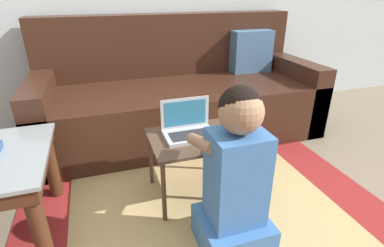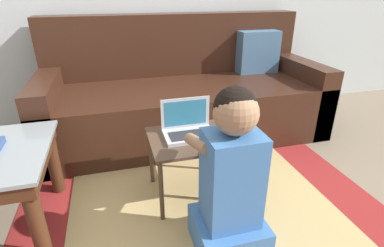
# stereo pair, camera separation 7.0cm
# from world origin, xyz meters

# --- Properties ---
(ground_plane) EXTENTS (16.00, 16.00, 0.00)m
(ground_plane) POSITION_xyz_m (0.00, 0.00, 0.00)
(ground_plane) COLOR #7F705B
(area_rug) EXTENTS (2.00, 1.65, 0.01)m
(area_rug) POSITION_xyz_m (0.02, -0.04, 0.00)
(area_rug) COLOR maroon
(area_rug) RESTS_ON ground_plane
(couch) EXTENTS (2.18, 0.91, 0.93)m
(couch) POSITION_xyz_m (0.17, 1.05, 0.31)
(couch) COLOR #381E14
(couch) RESTS_ON ground_plane
(laptop_desk) EXTENTS (0.51, 0.40, 0.38)m
(laptop_desk) POSITION_xyz_m (0.02, 0.18, 0.33)
(laptop_desk) COLOR #4C3828
(laptop_desk) RESTS_ON ground_plane
(laptop) EXTENTS (0.28, 0.19, 0.20)m
(laptop) POSITION_xyz_m (-0.02, 0.21, 0.41)
(laptop) COLOR #B7BCC6
(laptop) RESTS_ON laptop_desk
(computer_mouse) EXTENTS (0.06, 0.11, 0.04)m
(computer_mouse) POSITION_xyz_m (0.17, 0.12, 0.40)
(computer_mouse) COLOR #234CB2
(computer_mouse) RESTS_ON laptop_desk
(person_seated) EXTENTS (0.31, 0.44, 0.80)m
(person_seated) POSITION_xyz_m (0.05, -0.25, 0.36)
(person_seated) COLOR #3D70B2
(person_seated) RESTS_ON ground_plane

